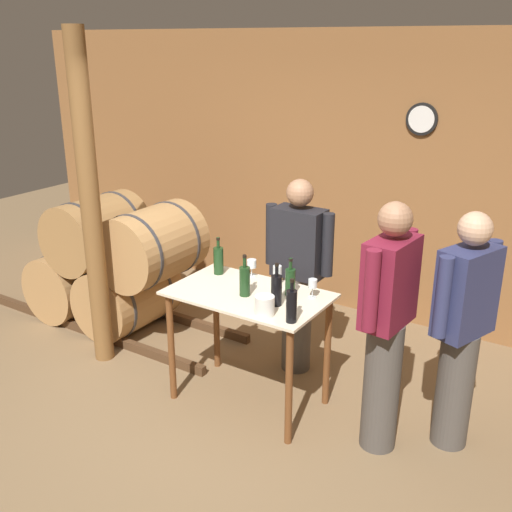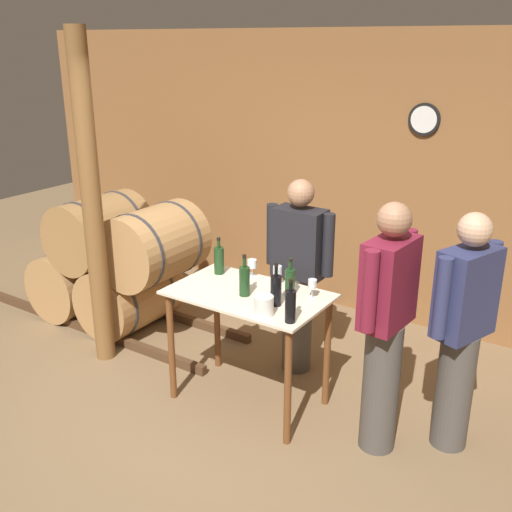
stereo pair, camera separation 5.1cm
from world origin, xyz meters
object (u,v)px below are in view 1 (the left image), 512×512
Objects in this scene: wine_bottle_far_right at (292,305)px; person_visitor_with_scarf at (298,273)px; wooden_post at (90,206)px; person_host at (462,328)px; person_visitor_bearded at (387,325)px; wine_bottle_far_left at (218,260)px; wine_bottle_center at (290,281)px; wine_glass_near_left at (252,264)px; wine_bottle_right at (276,289)px; ice_bucket at (265,306)px; wine_glass_near_right at (313,284)px; wine_glass_near_center at (277,271)px; wine_bottle_left at (245,280)px.

person_visitor_with_scarf reaches higher than wine_bottle_far_right.
wooden_post is 1.73m from person_visitor_with_scarf.
person_host is 0.96× the size of person_visitor_bearded.
wine_bottle_center is at bearing -4.68° from wine_bottle_far_left.
wine_bottle_far_right is 0.83m from wine_glass_near_left.
wine_bottle_right reaches higher than wine_bottle_far_right.
ice_bucket is at bearing -178.13° from wine_bottle_far_right.
person_visitor_bearded reaches higher than wine_glass_near_right.
person_host reaches higher than person_visitor_with_scarf.
person_visitor_with_scarf is (-0.03, 0.37, -0.15)m from wine_glass_near_center.
wine_bottle_left is 0.48m from wine_glass_near_right.
person_visitor_bearded reaches higher than ice_bucket.
wine_glass_near_center is 0.08× the size of person_visitor_bearded.
wine_bottle_right is at bearing -172.53° from person_visitor_bearded.
wine_bottle_center is 2.04× the size of wine_glass_near_left.
person_visitor_bearded is (0.94, -0.22, -0.09)m from wine_glass_near_center.
person_visitor_with_scarf reaches higher than wine_glass_near_left.
wine_bottle_left is at bearing 158.76° from wine_bottle_far_right.
wine_bottle_far_left reaches higher than wine_glass_near_right.
person_visitor_with_scarf is (-0.20, 0.49, -0.15)m from wine_bottle_center.
ice_bucket is (0.02, -0.18, -0.05)m from wine_bottle_right.
wine_bottle_far_right is at bearing -59.27° from wine_bottle_center.
person_visitor_with_scarf is at bearing 57.33° from wine_glass_near_left.
wooden_post is 1.65× the size of person_host.
wine_glass_near_right is at bearing -51.09° from person_visitor_with_scarf.
ice_bucket is 0.90m from person_visitor_with_scarf.
wooden_post reaches higher than wine_bottle_right.
ice_bucket is 1.27m from person_host.
wine_bottle_far_left is 0.98m from wine_bottle_far_right.
person_visitor_bearded is (1.42, -0.16, -0.10)m from wine_bottle_far_left.
wine_bottle_far_left is at bearing 17.33° from wooden_post.
wine_bottle_left is 0.37m from wine_glass_near_left.
wine_glass_near_left is at bearing 141.04° from wine_bottle_far_right.
wine_glass_near_left is at bearing 160.83° from wine_bottle_center.
wine_bottle_left is at bearing -95.05° from person_visitor_with_scarf.
wooden_post is 18.81× the size of wine_glass_near_center.
wine_bottle_right is at bearing -161.20° from person_host.
ice_bucket is (-0.20, -0.01, -0.05)m from wine_bottle_far_right.
wine_bottle_far_right is at bearing -149.09° from person_host.
wine_bottle_center reaches higher than wine_glass_near_left.
person_visitor_with_scarf is (-0.42, 0.86, -0.16)m from wine_bottle_far_right.
wooden_post is 1.75m from ice_bucket.
wine_bottle_far_left is 2.12× the size of wine_glass_near_right.
wine_glass_near_left is (0.24, 0.09, -0.01)m from wine_bottle_far_left.
wine_bottle_far_right is (1.90, -0.11, -0.34)m from wooden_post.
wine_bottle_left reaches higher than ice_bucket.
person_host reaches higher than wine_glass_near_right.
wine_bottle_far_right is (0.89, -0.43, 0.00)m from wine_bottle_far_left.
wine_glass_near_center is at bearing 74.01° from wine_bottle_left.
wine_glass_near_center is 1.04× the size of wine_glass_near_right.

